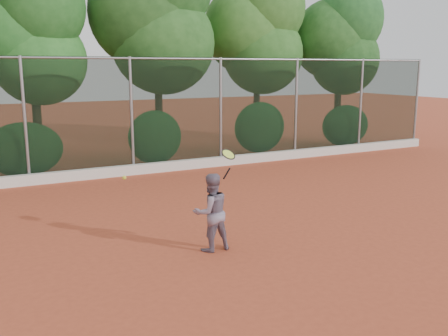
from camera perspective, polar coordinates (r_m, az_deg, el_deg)
name	(u,v)px	position (r m, az deg, el deg)	size (l,w,h in m)	color
ground	(249,244)	(9.32, 2.87, -8.65)	(80.00, 80.00, 0.00)	#B14629
concrete_curb	(135,169)	(15.34, -10.09, -0.17)	(24.00, 0.20, 0.30)	silver
tennis_player	(211,212)	(8.81, -1.49, -5.07)	(0.68, 0.53, 1.40)	slate
chainlink_fence	(132,113)	(15.26, -10.52, 6.25)	(24.09, 0.09, 3.50)	black
foliage_backdrop	(93,28)	(17.01, -14.71, 15.18)	(23.70, 3.63, 7.55)	#472F1B
tennis_racket	(228,157)	(8.59, 0.48, 1.32)	(0.31, 0.29, 0.55)	black
tennis_ball_in_flight	(124,178)	(8.41, -11.33, -1.09)	(0.07, 0.07, 0.07)	gold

